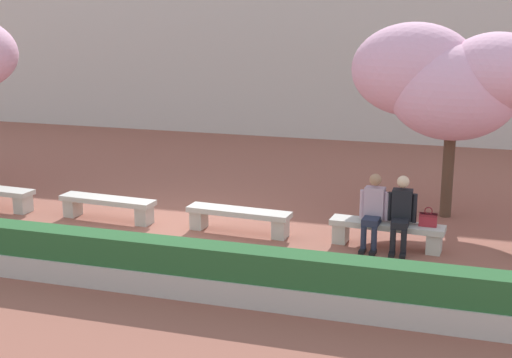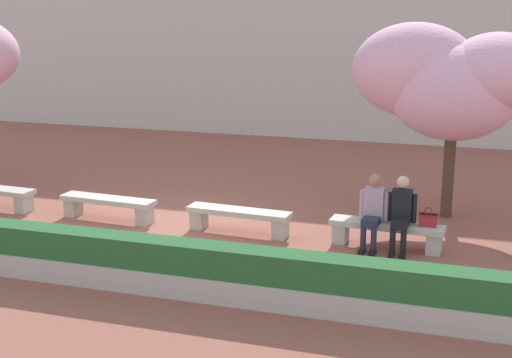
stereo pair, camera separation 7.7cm
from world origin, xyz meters
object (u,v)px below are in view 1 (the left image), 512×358
handbag (428,219)px  stone_bench_near_west (108,205)px  stone_bench_near_east (387,230)px  person_seated_left (373,208)px  person_seated_right (401,211)px  stone_bench_center (239,217)px  cherry_tree_main (449,79)px

handbag → stone_bench_near_west: bearing=180.0°
handbag → stone_bench_near_east: bearing=180.0°
handbag → person_seated_left: bearing=-176.7°
stone_bench_near_west → person_seated_right: person_seated_right is taller
stone_bench_near_east → handbag: (0.69, -0.00, 0.27)m
person_seated_right → person_seated_left: bearing=180.0°
stone_bench_center → stone_bench_near_east: size_ratio=1.00×
person_seated_left → handbag: size_ratio=3.81×
stone_bench_near_west → person_seated_right: size_ratio=1.54×
person_seated_right → stone_bench_center: bearing=179.0°
person_seated_left → cherry_tree_main: (1.03, 2.42, 2.03)m
stone_bench_near_west → stone_bench_center: bearing=0.0°
handbag → person_seated_right: bearing=-173.2°
person_seated_left → stone_bench_near_east: bearing=12.6°
stone_bench_near_west → stone_bench_center: (2.72, 0.00, 0.00)m
cherry_tree_main → stone_bench_near_east: bearing=-108.4°
stone_bench_near_east → person_seated_right: 0.46m
person_seated_left → cherry_tree_main: 3.32m
stone_bench_center → person_seated_left: size_ratio=1.54×
person_seated_right → cherry_tree_main: bearing=77.1°
person_seated_right → handbag: (0.45, 0.05, -0.12)m
stone_bench_center → person_seated_right: bearing=-1.0°
stone_bench_near_west → stone_bench_near_east: same height
stone_bench_near_east → person_seated_left: person_seated_left is taller
stone_bench_center → handbag: handbag is taller
person_seated_right → stone_bench_near_east: bearing=167.3°
handbag → cherry_tree_main: bearing=87.5°
stone_bench_near_west → stone_bench_near_east: size_ratio=1.00×
stone_bench_center → stone_bench_near_east: same height
stone_bench_center → handbag: size_ratio=5.88×
cherry_tree_main → person_seated_left: bearing=-113.0°
person_seated_right → cherry_tree_main: cherry_tree_main is taller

